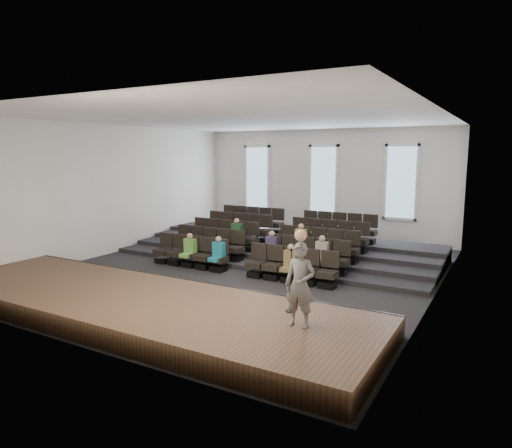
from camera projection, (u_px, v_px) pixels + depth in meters
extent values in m
plane|color=black|center=(246.00, 270.00, 15.43)|extent=(14.00, 14.00, 0.00)
cube|color=white|center=(246.00, 119.00, 14.66)|extent=(12.00, 14.00, 0.02)
cube|color=silver|center=(324.00, 184.00, 21.08)|extent=(12.00, 0.04, 5.00)
cube|color=silver|center=(64.00, 225.00, 9.01)|extent=(12.00, 0.04, 5.00)
cube|color=silver|center=(115.00, 189.00, 17.99)|extent=(0.04, 14.00, 5.00)
cube|color=silver|center=(440.00, 207.00, 12.11)|extent=(0.04, 14.00, 5.00)
cube|color=#4F3321|center=(138.00, 306.00, 11.01)|extent=(11.80, 3.60, 0.50)
cube|color=black|center=(184.00, 288.00, 12.53)|extent=(11.80, 0.06, 0.52)
cube|color=black|center=(277.00, 255.00, 17.41)|extent=(11.80, 4.80, 0.15)
cube|color=black|center=(283.00, 250.00, 17.85)|extent=(11.80, 3.75, 0.30)
cube|color=black|center=(289.00, 246.00, 18.29)|extent=(11.80, 2.70, 0.45)
cube|color=black|center=(295.00, 242.00, 18.73)|extent=(11.80, 1.65, 0.60)
cube|color=black|center=(163.00, 260.00, 16.42)|extent=(0.47, 0.43, 0.20)
cube|color=black|center=(163.00, 252.00, 16.37)|extent=(0.55, 0.50, 0.19)
cube|color=black|center=(166.00, 240.00, 16.49)|extent=(0.55, 0.08, 0.50)
cube|color=black|center=(176.00, 262.00, 16.13)|extent=(0.47, 0.43, 0.20)
cube|color=black|center=(176.00, 254.00, 16.08)|extent=(0.55, 0.50, 0.19)
cube|color=black|center=(180.00, 241.00, 16.20)|extent=(0.55, 0.08, 0.50)
cube|color=black|center=(190.00, 264.00, 15.84)|extent=(0.47, 0.43, 0.20)
cube|color=black|center=(190.00, 255.00, 15.79)|extent=(0.55, 0.50, 0.19)
cube|color=black|center=(193.00, 243.00, 15.91)|extent=(0.55, 0.08, 0.50)
cube|color=black|center=(204.00, 266.00, 15.54)|extent=(0.47, 0.43, 0.20)
cube|color=black|center=(204.00, 257.00, 15.50)|extent=(0.55, 0.50, 0.19)
cube|color=black|center=(207.00, 244.00, 15.61)|extent=(0.55, 0.08, 0.50)
cube|color=black|center=(218.00, 268.00, 15.25)|extent=(0.47, 0.43, 0.20)
cube|color=black|center=(218.00, 259.00, 15.20)|extent=(0.55, 0.50, 0.19)
cube|color=black|center=(222.00, 246.00, 15.32)|extent=(0.55, 0.08, 0.50)
cube|color=black|center=(256.00, 274.00, 14.54)|extent=(0.47, 0.43, 0.20)
cube|color=black|center=(256.00, 264.00, 14.49)|extent=(0.55, 0.50, 0.19)
cube|color=black|center=(259.00, 251.00, 14.61)|extent=(0.55, 0.08, 0.50)
cube|color=black|center=(273.00, 276.00, 14.25)|extent=(0.47, 0.43, 0.20)
cube|color=black|center=(273.00, 267.00, 14.20)|extent=(0.55, 0.50, 0.19)
cube|color=black|center=(276.00, 253.00, 14.32)|extent=(0.55, 0.08, 0.50)
cube|color=black|center=(290.00, 279.00, 13.96)|extent=(0.47, 0.43, 0.20)
cube|color=black|center=(290.00, 269.00, 13.91)|extent=(0.55, 0.50, 0.19)
cube|color=black|center=(293.00, 255.00, 14.03)|extent=(0.55, 0.08, 0.50)
cube|color=black|center=(308.00, 282.00, 13.66)|extent=(0.47, 0.43, 0.20)
cube|color=black|center=(308.00, 272.00, 13.62)|extent=(0.55, 0.50, 0.19)
cube|color=black|center=(311.00, 257.00, 13.73)|extent=(0.55, 0.08, 0.50)
cube|color=black|center=(327.00, 284.00, 13.37)|extent=(0.47, 0.43, 0.20)
cube|color=black|center=(327.00, 274.00, 13.32)|extent=(0.55, 0.50, 0.19)
cube|color=black|center=(330.00, 259.00, 13.44)|extent=(0.55, 0.08, 0.50)
cube|color=black|center=(182.00, 251.00, 17.30)|extent=(0.47, 0.43, 0.20)
cube|color=black|center=(181.00, 243.00, 17.25)|extent=(0.55, 0.50, 0.19)
cube|color=black|center=(185.00, 231.00, 17.37)|extent=(0.55, 0.08, 0.50)
cube|color=black|center=(194.00, 252.00, 17.01)|extent=(0.47, 0.43, 0.20)
cube|color=black|center=(194.00, 244.00, 16.96)|extent=(0.55, 0.50, 0.19)
cube|color=black|center=(197.00, 233.00, 17.08)|extent=(0.55, 0.08, 0.50)
cube|color=black|center=(207.00, 254.00, 16.72)|extent=(0.47, 0.43, 0.20)
cube|color=black|center=(207.00, 246.00, 16.67)|extent=(0.55, 0.50, 0.19)
cube|color=black|center=(210.00, 234.00, 16.79)|extent=(0.55, 0.08, 0.50)
cube|color=black|center=(221.00, 256.00, 16.42)|extent=(0.47, 0.43, 0.20)
cube|color=black|center=(221.00, 248.00, 16.38)|extent=(0.55, 0.50, 0.19)
cube|color=black|center=(224.00, 235.00, 16.49)|extent=(0.55, 0.08, 0.50)
cube|color=black|center=(235.00, 258.00, 16.13)|extent=(0.47, 0.43, 0.20)
cube|color=black|center=(235.00, 249.00, 16.08)|extent=(0.55, 0.50, 0.19)
cube|color=black|center=(238.00, 237.00, 16.20)|extent=(0.55, 0.08, 0.50)
cube|color=black|center=(271.00, 263.00, 15.42)|extent=(0.47, 0.43, 0.20)
cube|color=black|center=(271.00, 254.00, 15.37)|extent=(0.55, 0.50, 0.19)
cube|color=black|center=(274.00, 241.00, 15.49)|extent=(0.55, 0.08, 0.50)
cube|color=black|center=(287.00, 265.00, 15.13)|extent=(0.47, 0.43, 0.20)
cube|color=black|center=(287.00, 256.00, 15.08)|extent=(0.55, 0.50, 0.19)
cube|color=black|center=(290.00, 242.00, 15.20)|extent=(0.55, 0.08, 0.50)
cube|color=black|center=(304.00, 267.00, 14.84)|extent=(0.47, 0.43, 0.20)
cube|color=black|center=(304.00, 258.00, 14.79)|extent=(0.55, 0.50, 0.19)
cube|color=black|center=(307.00, 244.00, 14.91)|extent=(0.55, 0.08, 0.50)
cube|color=black|center=(321.00, 269.00, 14.54)|extent=(0.47, 0.43, 0.20)
cube|color=black|center=(321.00, 260.00, 14.50)|extent=(0.55, 0.50, 0.19)
cube|color=black|center=(324.00, 246.00, 14.61)|extent=(0.55, 0.08, 0.50)
cube|color=black|center=(339.00, 272.00, 14.25)|extent=(0.47, 0.43, 0.20)
cube|color=black|center=(339.00, 262.00, 14.20)|extent=(0.55, 0.50, 0.19)
cube|color=black|center=(342.00, 248.00, 14.32)|extent=(0.55, 0.08, 0.50)
cube|color=black|center=(198.00, 242.00, 18.18)|extent=(0.47, 0.42, 0.20)
cube|color=black|center=(198.00, 235.00, 18.13)|extent=(0.55, 0.50, 0.19)
cube|color=black|center=(201.00, 224.00, 18.25)|extent=(0.55, 0.08, 0.50)
cube|color=black|center=(210.00, 244.00, 17.89)|extent=(0.47, 0.42, 0.20)
cube|color=black|center=(210.00, 236.00, 17.84)|extent=(0.55, 0.50, 0.19)
cube|color=black|center=(213.00, 225.00, 17.96)|extent=(0.55, 0.08, 0.50)
cube|color=black|center=(223.00, 245.00, 17.59)|extent=(0.47, 0.42, 0.20)
cube|color=black|center=(223.00, 237.00, 17.55)|extent=(0.55, 0.50, 0.19)
cube|color=black|center=(226.00, 226.00, 17.67)|extent=(0.55, 0.08, 0.50)
cube|color=black|center=(236.00, 247.00, 17.30)|extent=(0.47, 0.42, 0.20)
cube|color=black|center=(236.00, 239.00, 17.25)|extent=(0.55, 0.50, 0.19)
cube|color=black|center=(239.00, 227.00, 17.37)|extent=(0.55, 0.08, 0.50)
cube|color=black|center=(250.00, 248.00, 17.01)|extent=(0.47, 0.42, 0.20)
cube|color=black|center=(250.00, 240.00, 16.96)|extent=(0.55, 0.50, 0.19)
cube|color=black|center=(253.00, 229.00, 17.08)|extent=(0.55, 0.08, 0.50)
cube|color=black|center=(285.00, 252.00, 16.30)|extent=(0.47, 0.42, 0.20)
cube|color=black|center=(285.00, 244.00, 16.25)|extent=(0.55, 0.50, 0.19)
cube|color=black|center=(288.00, 232.00, 16.37)|extent=(0.55, 0.08, 0.50)
cube|color=black|center=(300.00, 254.00, 16.01)|extent=(0.47, 0.42, 0.20)
cube|color=black|center=(300.00, 246.00, 15.96)|extent=(0.55, 0.50, 0.19)
cube|color=black|center=(303.00, 233.00, 16.08)|extent=(0.55, 0.08, 0.50)
cube|color=black|center=(316.00, 256.00, 15.72)|extent=(0.47, 0.42, 0.20)
cube|color=black|center=(316.00, 247.00, 15.67)|extent=(0.55, 0.50, 0.19)
cube|color=black|center=(319.00, 235.00, 15.79)|extent=(0.55, 0.08, 0.50)
cube|color=black|center=(333.00, 258.00, 15.42)|extent=(0.47, 0.42, 0.20)
cube|color=black|center=(333.00, 249.00, 15.37)|extent=(0.55, 0.50, 0.19)
cube|color=black|center=(335.00, 236.00, 15.49)|extent=(0.55, 0.08, 0.50)
cube|color=black|center=(350.00, 260.00, 15.13)|extent=(0.47, 0.42, 0.20)
cube|color=black|center=(350.00, 251.00, 15.08)|extent=(0.55, 0.50, 0.19)
cube|color=black|center=(353.00, 238.00, 15.20)|extent=(0.55, 0.08, 0.50)
cube|color=black|center=(213.00, 235.00, 19.06)|extent=(0.47, 0.42, 0.20)
cube|color=black|center=(213.00, 227.00, 19.01)|extent=(0.55, 0.50, 0.19)
cube|color=black|center=(216.00, 217.00, 19.13)|extent=(0.55, 0.08, 0.50)
cube|color=black|center=(225.00, 236.00, 18.77)|extent=(0.47, 0.42, 0.20)
cube|color=black|center=(225.00, 228.00, 18.72)|extent=(0.55, 0.50, 0.19)
cube|color=black|center=(228.00, 218.00, 18.84)|extent=(0.55, 0.08, 0.50)
cube|color=black|center=(238.00, 237.00, 18.47)|extent=(0.47, 0.42, 0.20)
cube|color=black|center=(238.00, 230.00, 18.43)|extent=(0.55, 0.50, 0.19)
cube|color=black|center=(240.00, 219.00, 18.54)|extent=(0.55, 0.08, 0.50)
cube|color=black|center=(250.00, 238.00, 18.18)|extent=(0.47, 0.42, 0.20)
cube|color=black|center=(250.00, 231.00, 18.13)|extent=(0.55, 0.50, 0.19)
cube|color=black|center=(253.00, 220.00, 18.25)|extent=(0.55, 0.08, 0.50)
cube|color=black|center=(264.00, 240.00, 17.89)|extent=(0.47, 0.42, 0.20)
cube|color=black|center=(264.00, 232.00, 17.84)|extent=(0.55, 0.50, 0.19)
cube|color=black|center=(266.00, 221.00, 17.96)|extent=(0.55, 0.08, 0.50)
cube|color=black|center=(297.00, 243.00, 17.18)|extent=(0.47, 0.42, 0.20)
cube|color=black|center=(297.00, 235.00, 17.13)|extent=(0.55, 0.50, 0.19)
cube|color=black|center=(300.00, 224.00, 17.25)|extent=(0.55, 0.08, 0.50)
cube|color=black|center=(312.00, 245.00, 16.89)|extent=(0.47, 0.42, 0.20)
cube|color=black|center=(312.00, 237.00, 16.84)|extent=(0.55, 0.50, 0.19)
cube|color=black|center=(315.00, 225.00, 16.96)|extent=(0.55, 0.08, 0.50)
cube|color=black|center=(327.00, 247.00, 16.59)|extent=(0.47, 0.42, 0.20)
cube|color=black|center=(327.00, 238.00, 16.55)|extent=(0.55, 0.50, 0.19)
cube|color=black|center=(330.00, 226.00, 16.67)|extent=(0.55, 0.08, 0.50)
cube|color=black|center=(343.00, 248.00, 16.30)|extent=(0.47, 0.42, 0.20)
cube|color=black|center=(343.00, 240.00, 16.25)|extent=(0.55, 0.50, 0.19)
cube|color=black|center=(346.00, 228.00, 16.37)|extent=(0.55, 0.08, 0.50)
cube|color=black|center=(360.00, 250.00, 16.01)|extent=(0.47, 0.42, 0.20)
cube|color=black|center=(360.00, 241.00, 15.96)|extent=(0.55, 0.50, 0.19)
cube|color=black|center=(362.00, 229.00, 16.08)|extent=(0.55, 0.08, 0.50)
cube|color=black|center=(227.00, 228.00, 19.94)|extent=(0.47, 0.42, 0.20)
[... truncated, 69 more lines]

